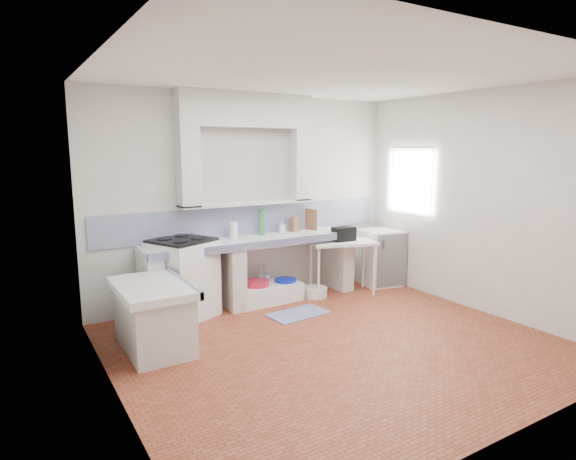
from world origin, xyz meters
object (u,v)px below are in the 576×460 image
sink (267,294)px  fridge (380,257)px  side_table (342,267)px  stove (183,279)px

sink → fridge: fridge is taller
sink → side_table: size_ratio=0.99×
fridge → sink: bearing=-173.0°
stove → sink: size_ratio=1.05×
stove → fridge: stove is taller
side_table → stove: bearing=-167.2°
stove → side_table: (2.30, -0.23, -0.09)m
stove → side_table: stove is taller
fridge → stove: bearing=-171.5°
side_table → sink: bearing=-172.5°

